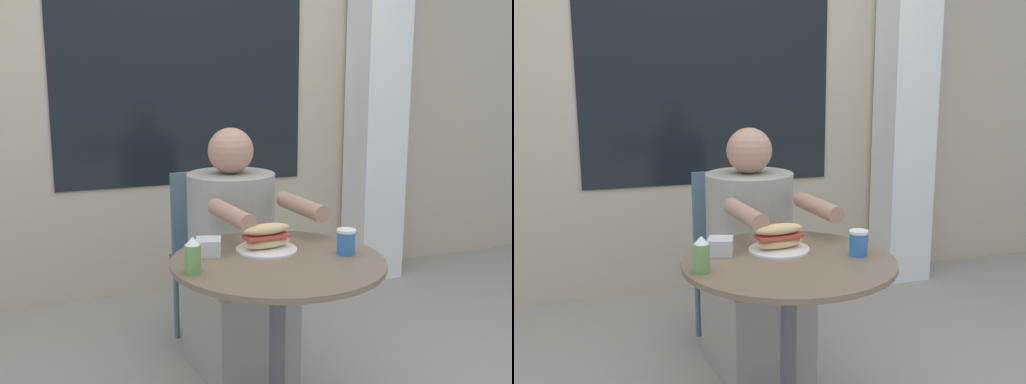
# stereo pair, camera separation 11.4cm
# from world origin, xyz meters

# --- Properties ---
(storefront_wall) EXTENTS (8.00, 0.09, 2.80)m
(storefront_wall) POSITION_xyz_m (0.00, 1.74, 1.40)
(storefront_wall) COLOR #B7A88E
(storefront_wall) RESTS_ON ground_plane
(lattice_pillar) EXTENTS (0.30, 0.30, 2.40)m
(lattice_pillar) POSITION_xyz_m (1.34, 1.53, 1.20)
(lattice_pillar) COLOR silver
(lattice_pillar) RESTS_ON ground_plane
(cafe_table) EXTENTS (0.76, 0.76, 0.71)m
(cafe_table) POSITION_xyz_m (0.00, 0.00, 0.53)
(cafe_table) COLOR brown
(cafe_table) RESTS_ON ground_plane
(diner_chair) EXTENTS (0.41, 0.41, 0.87)m
(diner_chair) POSITION_xyz_m (0.03, 0.94, 0.52)
(diner_chair) COLOR slate
(diner_chair) RESTS_ON ground_plane
(seated_diner) EXTENTS (0.44, 0.73, 1.12)m
(seated_diner) POSITION_xyz_m (0.04, 0.59, 0.48)
(seated_diner) COLOR gray
(seated_diner) RESTS_ON ground_plane
(sandwich_on_plate) EXTENTS (0.23, 0.23, 0.10)m
(sandwich_on_plate) POSITION_xyz_m (-0.00, 0.11, 0.76)
(sandwich_on_plate) COLOR white
(sandwich_on_plate) RESTS_ON cafe_table
(drink_cup) EXTENTS (0.07, 0.07, 0.09)m
(drink_cup) POSITION_xyz_m (0.25, -0.03, 0.76)
(drink_cup) COLOR #336BB7
(drink_cup) RESTS_ON cafe_table
(napkin_box) EXTENTS (0.11, 0.11, 0.06)m
(napkin_box) POSITION_xyz_m (-0.22, 0.13, 0.74)
(napkin_box) COLOR silver
(napkin_box) RESTS_ON cafe_table
(condiment_bottle) EXTENTS (0.06, 0.06, 0.12)m
(condiment_bottle) POSITION_xyz_m (-0.32, -0.04, 0.77)
(condiment_bottle) COLOR #66934C
(condiment_bottle) RESTS_ON cafe_table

